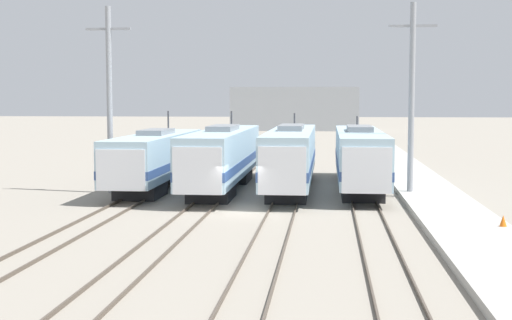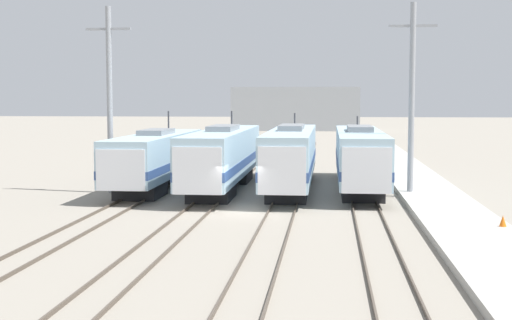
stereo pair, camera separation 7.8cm
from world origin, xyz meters
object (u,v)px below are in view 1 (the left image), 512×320
at_px(locomotive_center_right, 291,157).
at_px(locomotive_far_left, 154,159).
at_px(traffic_cone, 503,221).
at_px(locomotive_far_right, 360,157).
at_px(catenary_tower_right, 412,97).
at_px(locomotive_center_left, 222,157).
at_px(catenary_tower_left, 109,97).

bearing_deg(locomotive_center_right, locomotive_far_left, -176.70).
bearing_deg(traffic_cone, locomotive_far_right, 110.93).
height_order(catenary_tower_right, traffic_cone, catenary_tower_right).
xyz_separation_m(locomotive_center_left, catenary_tower_right, (12.18, -1.81, 3.99)).
bearing_deg(catenary_tower_right, locomotive_far_left, 173.87).
bearing_deg(catenary_tower_right, locomotive_far_right, 133.28).
relative_size(locomotive_far_left, locomotive_far_right, 0.88).
bearing_deg(locomotive_far_left, catenary_tower_left, -143.98).
relative_size(locomotive_center_right, locomotive_far_right, 1.02).
height_order(locomotive_center_right, traffic_cone, locomotive_center_right).
distance_m(locomotive_far_right, catenary_tower_right, 5.95).
bearing_deg(locomotive_center_left, catenary_tower_left, -165.60).
bearing_deg(locomotive_far_right, traffic_cone, -69.07).
distance_m(locomotive_far_right, catenary_tower_left, 17.03).
xyz_separation_m(locomotive_far_left, traffic_cone, (19.60, -13.86, -1.49)).
distance_m(locomotive_center_left, locomotive_center_right, 4.62).
bearing_deg(catenary_tower_right, traffic_cone, -76.82).
bearing_deg(traffic_cone, locomotive_far_left, 144.73).
xyz_separation_m(locomotive_center_left, locomotive_center_right, (4.59, 0.52, 0.02)).
xyz_separation_m(locomotive_center_left, traffic_cone, (15.01, -13.87, -1.63)).
distance_m(catenary_tower_right, traffic_cone, 13.60).
relative_size(locomotive_center_left, locomotive_far_right, 1.00).
xyz_separation_m(locomotive_far_left, locomotive_far_right, (13.76, 1.39, 0.11)).
height_order(locomotive_center_right, catenary_tower_left, catenary_tower_left).
height_order(locomotive_far_right, traffic_cone, locomotive_far_right).
bearing_deg(locomotive_far_left, traffic_cone, -35.27).
distance_m(locomotive_far_left, locomotive_center_left, 4.59).
relative_size(locomotive_far_right, traffic_cone, 37.74).
relative_size(locomotive_center_left, traffic_cone, 37.69).
bearing_deg(catenary_tower_right, locomotive_center_right, 162.93).
height_order(locomotive_center_right, catenary_tower_right, catenary_tower_right).
bearing_deg(locomotive_center_right, locomotive_center_left, -173.56).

